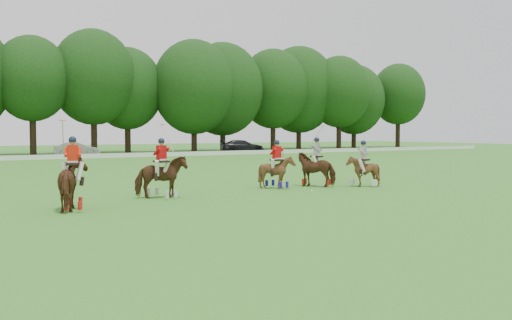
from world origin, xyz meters
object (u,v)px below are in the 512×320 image
polo_red_a (73,183)px  polo_red_b (162,177)px  polo_ball (312,191)px  polo_red_c (277,171)px  car_mid (77,149)px  car_right (242,146)px  polo_stripe_a (317,169)px  polo_stripe_b (363,170)px

polo_red_a → polo_red_b: size_ratio=1.04×
polo_red_b → polo_ball: polo_red_b is taller
polo_red_c → polo_ball: (0.47, -2.05, -0.76)m
polo_red_a → polo_red_c: polo_red_a is taller
car_mid → polo_red_b: bearing=177.7°
car_mid → polo_red_c: (-0.24, -37.62, 0.06)m
car_right → polo_stripe_a: polo_stripe_a is taller
polo_red_a → polo_stripe_a: size_ratio=1.05×
polo_red_b → polo_ball: (6.45, -1.29, -0.82)m
car_right → polo_stripe_a: 41.70m
polo_red_a → polo_red_c: 10.08m
polo_stripe_b → car_right: bearing=67.8°
car_mid → polo_red_c: 37.62m
polo_red_c → polo_stripe_b: (4.03, -1.41, -0.02)m
polo_red_c → polo_stripe_a: (2.22, -0.12, 0.06)m
car_mid → polo_red_b: (-6.22, -38.39, 0.13)m
polo_stripe_b → car_mid: bearing=95.5°
polo_red_b → car_right: bearing=56.0°
car_mid → polo_stripe_b: 39.21m
car_mid → polo_red_a: polo_red_a is taller
polo_red_a → polo_ball: polo_red_a is taller
car_mid → polo_stripe_a: (1.98, -37.74, 0.12)m
polo_stripe_a → polo_ball: 2.73m
polo_ball → polo_red_c: bearing=102.9°
polo_red_a → polo_stripe_b: polo_red_a is taller
car_mid → polo_red_a: 41.19m
car_mid → polo_ball: 39.68m
car_right → polo_red_a: polo_red_a is taller
polo_red_a → polo_red_c: size_ratio=1.35×
car_mid → polo_ball: car_mid is taller
polo_red_c → polo_stripe_a: 2.22m
polo_red_b → polo_stripe_a: 8.22m
polo_red_c → polo_red_a: bearing=-166.6°
polo_stripe_b → polo_stripe_a: bearing=144.6°
polo_red_a → polo_stripe_a: (12.02, 2.21, -0.06)m
polo_stripe_a → polo_ball: bearing=-132.2°
car_mid → car_right: car_right is taller
polo_red_b → polo_stripe_b: polo_red_b is taller
polo_red_a → polo_red_c: (9.80, 2.33, -0.12)m
polo_red_a → polo_red_b: 4.13m
car_right → polo_stripe_b: (-15.92, -39.03, 0.02)m
car_right → polo_red_b: 46.32m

